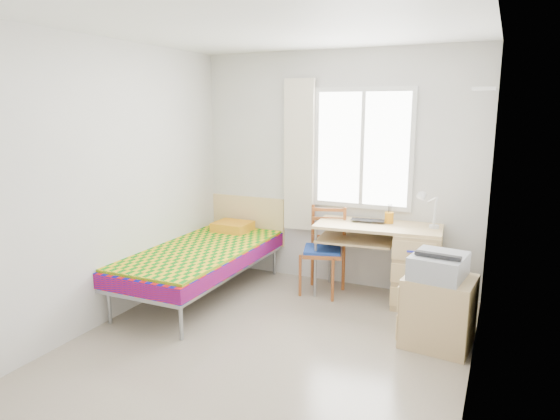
{
  "coord_description": "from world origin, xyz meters",
  "views": [
    {
      "loc": [
        1.72,
        -3.55,
        2.0
      ],
      "look_at": [
        -0.14,
        0.55,
        1.06
      ],
      "focal_mm": 32.0,
      "sensor_mm": 36.0,
      "label": 1
    }
  ],
  "objects_px": {
    "desk": "(410,263)",
    "cabinet": "(438,311)",
    "bed": "(205,254)",
    "chair": "(325,245)",
    "printer": "(439,265)"
  },
  "relations": [
    {
      "from": "bed",
      "to": "printer",
      "type": "relative_size",
      "value": 4.05
    },
    {
      "from": "cabinet",
      "to": "printer",
      "type": "bearing_deg",
      "value": -169.73
    },
    {
      "from": "bed",
      "to": "cabinet",
      "type": "bearing_deg",
      "value": -4.45
    },
    {
      "from": "chair",
      "to": "printer",
      "type": "height_order",
      "value": "chair"
    },
    {
      "from": "cabinet",
      "to": "desk",
      "type": "bearing_deg",
      "value": 120.81
    },
    {
      "from": "cabinet",
      "to": "printer",
      "type": "xyz_separation_m",
      "value": [
        -0.02,
        -0.0,
        0.4
      ]
    },
    {
      "from": "desk",
      "to": "printer",
      "type": "relative_size",
      "value": 2.52
    },
    {
      "from": "printer",
      "to": "desk",
      "type": "bearing_deg",
      "value": 121.64
    },
    {
      "from": "cabinet",
      "to": "printer",
      "type": "relative_size",
      "value": 1.15
    },
    {
      "from": "cabinet",
      "to": "printer",
      "type": "height_order",
      "value": "printer"
    },
    {
      "from": "chair",
      "to": "bed",
      "type": "bearing_deg",
      "value": -170.07
    },
    {
      "from": "desk",
      "to": "printer",
      "type": "xyz_separation_m",
      "value": [
        0.37,
        -0.84,
        0.27
      ]
    },
    {
      "from": "desk",
      "to": "cabinet",
      "type": "height_order",
      "value": "desk"
    },
    {
      "from": "chair",
      "to": "cabinet",
      "type": "relative_size",
      "value": 1.56
    },
    {
      "from": "bed",
      "to": "chair",
      "type": "bearing_deg",
      "value": 27.25
    }
  ]
}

